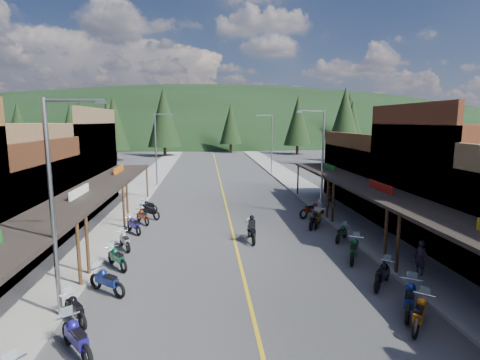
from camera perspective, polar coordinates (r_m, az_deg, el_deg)
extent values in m
plane|color=#38383A|center=(20.77, -0.31, -11.31)|extent=(220.00, 220.00, 0.00)
cube|color=gold|center=(40.09, -2.75, -1.34)|extent=(0.15, 90.00, 0.01)
cube|color=gray|center=(40.66, -15.10, -1.40)|extent=(3.40, 94.00, 0.15)
cube|color=gray|center=(41.36, 9.38, -1.03)|extent=(3.40, 94.00, 0.15)
cylinder|color=#472D19|center=(17.87, -23.36, -10.39)|extent=(0.16, 0.16, 3.00)
cube|color=#3F2111|center=(23.12, -26.68, -2.20)|extent=(0.30, 9.00, 6.20)
cube|color=black|center=(22.64, -23.24, -2.45)|extent=(3.20, 9.00, 0.18)
cylinder|color=#472D19|center=(18.95, -22.23, -9.22)|extent=(0.16, 0.16, 3.00)
cylinder|color=#472D19|center=(26.24, -17.31, -3.97)|extent=(0.16, 0.16, 3.00)
cube|color=silver|center=(22.60, -23.27, -1.95)|extent=(0.12, 3.00, 0.70)
cube|color=brown|center=(33.30, -26.94, 1.64)|extent=(8.00, 10.20, 7.00)
cube|color=brown|center=(32.01, -20.59, 2.87)|extent=(0.30, 10.20, 8.20)
cube|color=black|center=(31.78, -17.96, 0.97)|extent=(3.20, 10.20, 0.18)
cylinder|color=#472D19|center=(27.38, -16.79, -3.41)|extent=(0.16, 0.16, 3.00)
cylinder|color=#472D19|center=(36.09, -13.97, -0.35)|extent=(0.16, 0.16, 3.00)
cube|color=#CC590C|center=(31.75, -17.98, 1.32)|extent=(0.12, 3.00, 0.70)
cylinder|color=#472D19|center=(19.16, 22.92, -9.06)|extent=(0.16, 0.16, 3.00)
cube|color=#562B19|center=(26.54, 31.03, -0.32)|extent=(8.00, 9.00, 7.00)
cube|color=#562B19|center=(24.38, 23.82, 0.91)|extent=(0.30, 9.00, 8.20)
cube|color=black|center=(23.88, 20.60, -1.72)|extent=(3.20, 9.00, 0.18)
cylinder|color=#472D19|center=(20.18, 21.31, -8.07)|extent=(0.16, 0.16, 3.00)
cylinder|color=#472D19|center=(27.13, 14.00, -3.40)|extent=(0.16, 0.16, 3.00)
cube|color=#B2140F|center=(23.85, 20.63, -1.25)|extent=(0.12, 3.00, 0.70)
cube|color=#4C2D16|center=(34.79, 21.60, 0.60)|extent=(8.00, 10.20, 5.00)
cube|color=#4C2D16|center=(33.15, 15.71, 1.56)|extent=(0.30, 10.20, 6.20)
cube|color=black|center=(32.68, 13.33, 1.37)|extent=(3.20, 10.20, 0.18)
cylinder|color=#472D19|center=(28.24, 13.21, -2.89)|extent=(0.16, 0.16, 3.00)
cylinder|color=#472D19|center=(36.75, 8.81, -0.02)|extent=(0.16, 0.16, 3.00)
cube|color=#14591E|center=(32.65, 13.34, 1.72)|extent=(0.12, 3.00, 0.70)
cylinder|color=gray|center=(14.82, -26.69, -4.49)|extent=(0.16, 0.16, 8.00)
cylinder|color=gray|center=(14.13, -23.98, 11.03)|extent=(2.00, 0.10, 0.10)
cube|color=gray|center=(13.88, -20.38, 11.09)|extent=(0.35, 0.18, 0.12)
cylinder|color=gray|center=(41.88, -12.70, 4.41)|extent=(0.16, 0.16, 8.00)
cylinder|color=gray|center=(41.64, -11.50, 9.80)|extent=(2.00, 0.10, 0.10)
cube|color=gray|center=(41.56, -10.25, 9.77)|extent=(0.35, 0.18, 0.12)
cylinder|color=gray|center=(28.95, 12.45, 2.44)|extent=(0.16, 0.16, 8.00)
cylinder|color=gray|center=(28.49, 10.77, 10.25)|extent=(2.00, 0.10, 0.10)
cube|color=gray|center=(28.25, 8.99, 10.21)|extent=(0.35, 0.18, 0.12)
cylinder|color=gray|center=(50.28, 4.86, 5.33)|extent=(0.16, 0.16, 8.00)
cylinder|color=gray|center=(50.01, 3.77, 9.80)|extent=(2.00, 0.10, 0.10)
cube|color=gray|center=(49.88, 2.73, 9.75)|extent=(0.35, 0.18, 0.12)
ellipsoid|color=black|center=(154.58, -4.62, 6.33)|extent=(310.00, 140.00, 60.00)
cylinder|color=black|center=(90.19, -30.43, 3.84)|extent=(0.60, 0.60, 2.00)
cone|color=black|center=(89.98, -30.71, 7.33)|extent=(5.04, 5.04, 9.00)
cylinder|color=black|center=(92.36, -19.26, 4.67)|extent=(0.60, 0.60, 2.00)
cone|color=black|center=(92.15, -19.47, 8.55)|extent=(5.88, 5.88, 10.50)
cylinder|color=black|center=(78.10, -11.36, 4.30)|extent=(0.60, 0.60, 2.00)
cone|color=black|center=(77.85, -11.52, 9.43)|extent=(6.72, 6.72, 12.00)
cylinder|color=black|center=(85.81, -1.42, 4.88)|extent=(0.60, 0.60, 2.00)
cone|color=black|center=(85.59, -1.43, 8.55)|extent=(5.04, 5.04, 9.00)
cylinder|color=black|center=(82.04, 8.70, 4.59)|extent=(0.60, 0.60, 2.00)
cone|color=black|center=(81.80, 8.80, 8.96)|extent=(5.88, 5.88, 10.50)
cylinder|color=black|center=(98.31, 16.13, 5.06)|extent=(0.60, 0.60, 2.00)
cone|color=black|center=(98.11, 16.31, 9.14)|extent=(6.72, 6.72, 12.00)
cylinder|color=black|center=(96.26, 24.56, 4.52)|extent=(0.60, 0.60, 2.00)
cone|color=black|center=(96.06, 24.78, 7.79)|extent=(5.04, 5.04, 9.00)
cylinder|color=black|center=(100.30, -22.89, 4.78)|extent=(0.60, 0.60, 2.00)
cone|color=black|center=(100.11, -23.11, 8.34)|extent=(5.88, 5.88, 10.50)
cylinder|color=black|center=(63.09, -24.01, 2.60)|extent=(0.60, 0.60, 2.00)
cone|color=black|center=(62.80, -24.31, 7.13)|extent=(4.48, 4.48, 8.00)
cylinder|color=black|center=(69.60, 16.48, 3.54)|extent=(0.60, 0.60, 2.00)
cone|color=black|center=(69.33, 16.68, 7.99)|extent=(4.93, 4.93, 8.80)
cylinder|color=black|center=(71.57, -18.42, 3.59)|extent=(0.60, 0.60, 2.00)
cone|color=black|center=(71.30, -18.66, 8.23)|extent=(5.38, 5.38, 9.60)
cylinder|color=black|center=(61.67, 15.40, 2.93)|extent=(0.60, 0.60, 2.00)
cone|color=black|center=(61.35, 15.65, 8.69)|extent=(5.82, 5.82, 10.40)
imported|color=#251F2E|center=(19.53, 25.81, -10.58)|extent=(0.58, 0.70, 1.63)
imported|color=brown|center=(31.94, 13.30, -2.29)|extent=(1.01, 0.74, 1.86)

